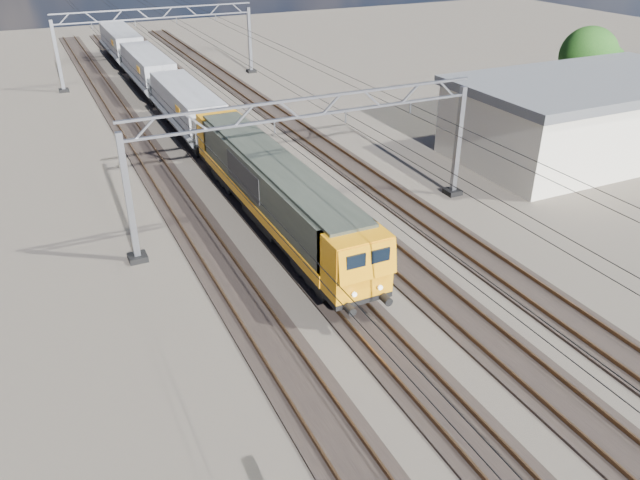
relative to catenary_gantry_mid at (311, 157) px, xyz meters
name	(u,v)px	position (x,y,z in m)	size (l,w,h in m)	color
ground	(345,255)	(0.00, -4.00, -3.91)	(160.00, 160.00, 0.00)	#2A2520
track_outer_west	(231,281)	(-6.00, -4.00, -3.83)	(2.60, 140.00, 0.30)	black
track_loco	(309,263)	(-2.00, -4.00, -3.83)	(2.60, 140.00, 0.30)	black
track_inner_east	(379,246)	(2.00, -4.00, -3.83)	(2.60, 140.00, 0.30)	black
track_outer_east	(444,231)	(6.00, -4.00, -3.83)	(2.60, 140.00, 0.30)	black
catenary_gantry_mid	(311,157)	(0.00, 0.00, 0.00)	(19.90, 0.90, 7.11)	gray
catenary_gantry_far	(159,42)	(0.00, 36.00, 0.00)	(19.90, 0.90, 7.11)	gray
overhead_wires	(281,104)	(0.00, 4.00, 1.84)	(12.03, 140.00, 0.53)	black
locomotive	(274,188)	(-2.00, 0.45, -1.58)	(2.76, 21.10, 3.62)	black
hopper_wagon_lead	(187,106)	(-2.00, 18.15, -1.67)	(3.38, 13.00, 3.25)	black
hopper_wagon_mid	(148,69)	(-2.00, 32.35, -1.67)	(3.38, 13.00, 3.25)	black
hopper_wagon_third	(122,43)	(-2.00, 46.55, -1.67)	(3.38, 13.00, 3.25)	black
industrial_shed	(587,116)	(22.00, 2.00, -1.18)	(18.60, 10.60, 5.40)	silver
tree_far	(593,58)	(30.32, 9.79, 0.60)	(5.25, 4.85, 7.08)	#3A2B1A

